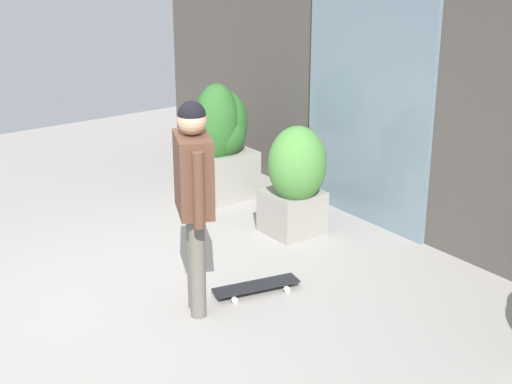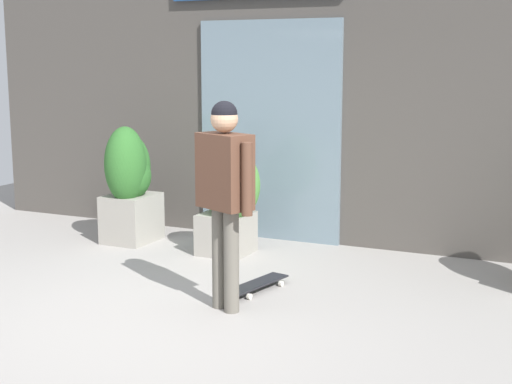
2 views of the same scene
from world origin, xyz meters
name	(u,v)px [view 2 (image 2 of 2)]	position (x,y,z in m)	size (l,w,h in m)	color
ground_plane	(163,316)	(0.00, 0.00, 0.00)	(12.00, 12.00, 0.00)	#9E9993
building_facade	(299,103)	(-0.02, 3.06, 1.62)	(8.61, 0.31, 3.33)	#4C4742
skateboarder	(225,182)	(0.40, 0.37, 1.11)	(0.61, 0.43, 1.78)	#666056
skateboard	(257,284)	(0.42, 0.96, 0.06)	(0.34, 0.79, 0.08)	black
planter_box_left	(230,198)	(-0.41, 2.05, 0.63)	(0.70, 0.65, 1.16)	gray
planter_box_mid	(129,182)	(-1.71, 2.04, 0.72)	(0.52, 0.71, 1.37)	gray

